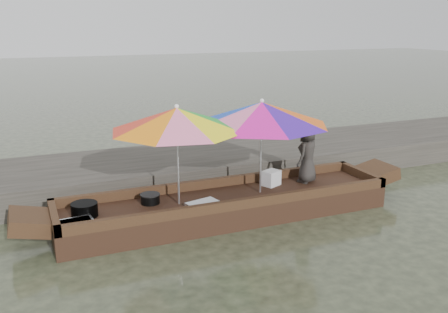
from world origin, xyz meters
name	(u,v)px	position (x,y,z in m)	size (l,w,h in m)	color
water	(226,217)	(0.00, 0.00, 0.00)	(80.00, 80.00, 0.00)	#282C1E
dock	(183,167)	(0.00, 2.20, 0.25)	(22.00, 2.20, 0.50)	#2D2B26
boat_hull	(226,207)	(0.00, 0.00, 0.17)	(5.37, 1.20, 0.35)	black
cooking_pot	(84,210)	(-2.21, 0.05, 0.45)	(0.38, 0.38, 0.20)	black
tray_crayfish	(75,224)	(-2.38, -0.32, 0.39)	(0.49, 0.34, 0.09)	silver
tray_scallop	(204,204)	(-0.48, -0.25, 0.38)	(0.49, 0.34, 0.06)	silver
charcoal_grill	(150,199)	(-1.20, 0.20, 0.42)	(0.29, 0.29, 0.14)	black
supply_bag	(271,178)	(0.94, 0.25, 0.48)	(0.28, 0.22, 0.26)	silver
vendor	(308,154)	(1.61, 0.18, 0.86)	(0.50, 0.33, 1.01)	#292624
umbrella_bow	(178,155)	(-0.80, 0.00, 1.12)	(2.03, 2.03, 1.55)	#4C14A5
umbrella_stern	(261,147)	(0.60, 0.00, 1.12)	(2.17, 2.17, 1.55)	red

